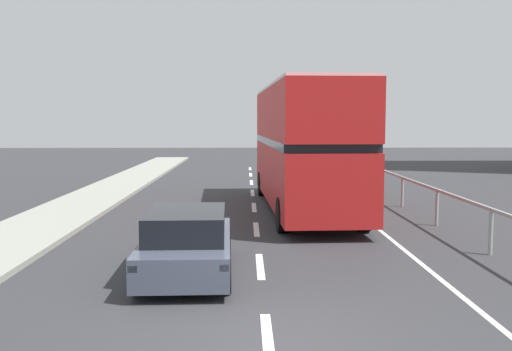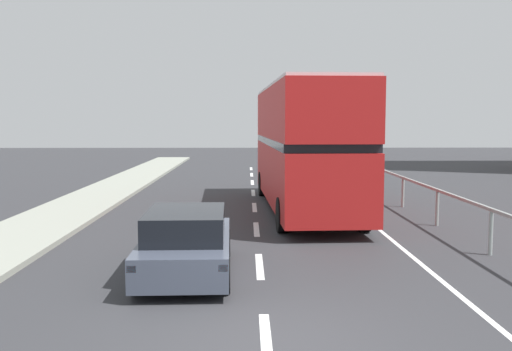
{
  "view_description": "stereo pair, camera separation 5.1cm",
  "coord_description": "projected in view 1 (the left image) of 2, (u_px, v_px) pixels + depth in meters",
  "views": [
    {
      "loc": [
        -0.32,
        -8.04,
        3.14
      ],
      "look_at": [
        -0.02,
        7.8,
        1.64
      ],
      "focal_mm": 40.5,
      "sensor_mm": 36.0,
      "label": 1
    },
    {
      "loc": [
        -0.27,
        -8.04,
        3.14
      ],
      "look_at": [
        -0.02,
        7.8,
        1.64
      ],
      "focal_mm": 40.5,
      "sensor_mm": 36.0,
      "label": 2
    }
  ],
  "objects": [
    {
      "name": "lane_paint_markings",
      "position": [
        326.0,
        227.0,
        17.1
      ],
      "size": [
        3.7,
        46.0,
        0.01
      ],
      "color": "silver",
      "rests_on": "ground"
    },
    {
      "name": "double_decker_bus_red",
      "position": [
        304.0,
        144.0,
        20.11
      ],
      "size": [
        3.02,
        11.25,
        4.37
      ],
      "rotation": [
        0.0,
        0.0,
        0.04
      ],
      "color": "#B41B1A",
      "rests_on": "ground"
    },
    {
      "name": "hatchback_car_near",
      "position": [
        187.0,
        243.0,
        11.81
      ],
      "size": [
        1.89,
        4.29,
        1.34
      ],
      "rotation": [
        0.0,
        0.0,
        0.03
      ],
      "color": "#424958",
      "rests_on": "ground"
    },
    {
      "name": "ground_plane",
      "position": [
        268.0,
        343.0,
        8.31
      ],
      "size": [
        74.03,
        120.0,
        0.1
      ],
      "primitive_type": "cube",
      "color": "#2F3033"
    },
    {
      "name": "bridge_side_railing",
      "position": [
        437.0,
        196.0,
        17.28
      ],
      "size": [
        0.1,
        42.0,
        1.12
      ],
      "color": "#909894",
      "rests_on": "ground"
    }
  ]
}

